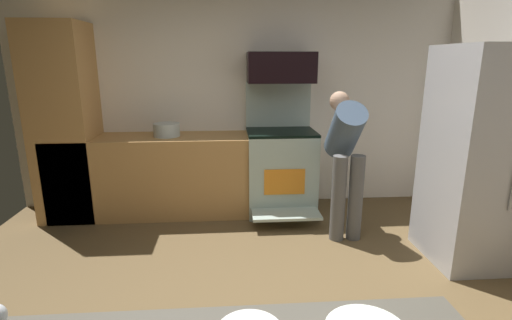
# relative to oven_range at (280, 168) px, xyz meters

# --- Properties ---
(wall_back) EXTENTS (5.20, 0.12, 2.60)m
(wall_back) POSITION_rel_oven_range_xyz_m (-0.44, 0.37, 0.79)
(wall_back) COLOR white
(wall_back) RESTS_ON ground
(lower_cabinet_run) EXTENTS (2.40, 0.60, 0.90)m
(lower_cabinet_run) POSITION_rel_oven_range_xyz_m (-1.34, 0.01, -0.06)
(lower_cabinet_run) COLOR tan
(lower_cabinet_run) RESTS_ON ground
(cabinet_column) EXTENTS (0.60, 0.60, 2.10)m
(cabinet_column) POSITION_rel_oven_range_xyz_m (-2.34, 0.01, 0.54)
(cabinet_column) COLOR tan
(cabinet_column) RESTS_ON ground
(oven_range) EXTENTS (0.76, 0.95, 1.47)m
(oven_range) POSITION_rel_oven_range_xyz_m (0.00, 0.00, 0.00)
(oven_range) COLOR #AEC3B7
(oven_range) RESTS_ON ground
(microwave) EXTENTS (0.74, 0.38, 0.33)m
(microwave) POSITION_rel_oven_range_xyz_m (-0.00, 0.09, 1.13)
(microwave) COLOR black
(microwave) RESTS_ON oven_range
(refrigerator) EXTENTS (0.85, 0.77, 1.84)m
(refrigerator) POSITION_rel_oven_range_xyz_m (1.59, -1.24, 0.41)
(refrigerator) COLOR #B4B4B8
(refrigerator) RESTS_ON ground
(person_cook) EXTENTS (0.31, 0.64, 1.41)m
(person_cook) POSITION_rel_oven_range_xyz_m (0.54, -0.66, 0.34)
(person_cook) COLOR #5A5A5A
(person_cook) RESTS_ON ground
(stock_pot) EXTENTS (0.29, 0.29, 0.14)m
(stock_pot) POSITION_rel_oven_range_xyz_m (-1.27, 0.01, 0.47)
(stock_pot) COLOR #B5C3C3
(stock_pot) RESTS_ON lower_cabinet_run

